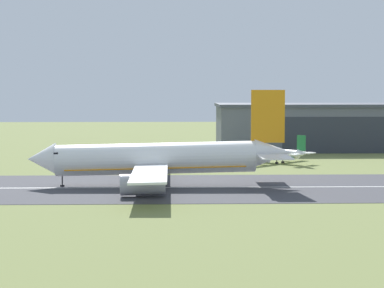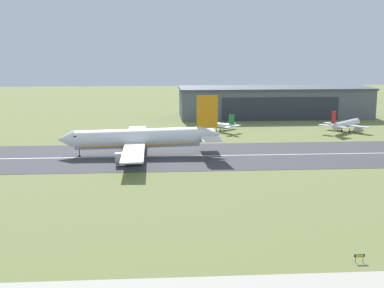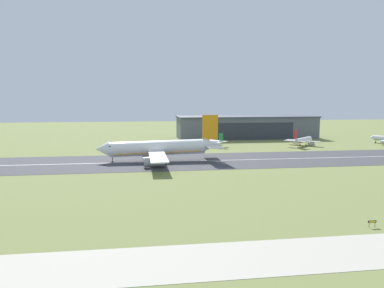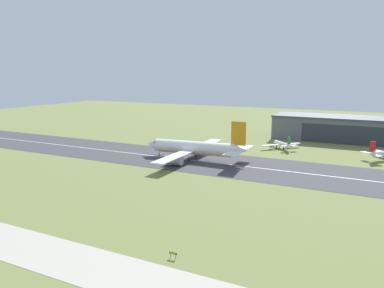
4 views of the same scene
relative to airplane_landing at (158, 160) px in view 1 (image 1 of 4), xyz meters
The scene contains 5 objects.
runway_strip 32.56m from the airplane_landing, ahead, with size 421.79×40.52×0.06m, color #3D3D42.
runway_centreline 32.55m from the airplane_landing, ahead, with size 379.61×0.70×0.01m, color silver.
hangar_building 103.32m from the airplane_landing, 53.40° to the left, with size 89.79×25.83×14.22m.
airplane_landing is the anchor object (origin of this frame).
airplane_parked_centre 52.46m from the airplane_landing, 54.84° to the left, with size 17.69×17.94×7.42m.
Camera 1 is at (-29.61, -19.28, 19.39)m, focal length 70.00 mm.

